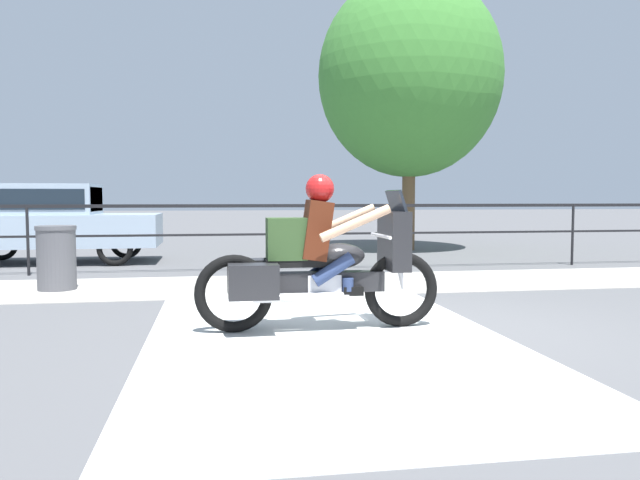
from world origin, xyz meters
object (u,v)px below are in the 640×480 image
Objects in this scene: parked_car at (50,218)px; tree_behind_sign at (410,77)px; trash_bin at (56,258)px; motorcycle at (318,262)px.

tree_behind_sign is (8.21, 1.84, 3.46)m from parked_car.
trash_bin is at bearing -77.74° from parked_car.
tree_behind_sign is (7.14, 5.84, 3.91)m from trash_bin.
parked_car is (-4.37, 7.28, 0.22)m from motorcycle.
trash_bin is (1.07, -3.99, -0.45)m from parked_car.
trash_bin is at bearing 135.08° from motorcycle.
parked_car is 4.16m from trash_bin.
motorcycle is 4.66m from trash_bin.
parked_car is at bearing 120.93° from motorcycle.
motorcycle is 10.56m from tree_behind_sign.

